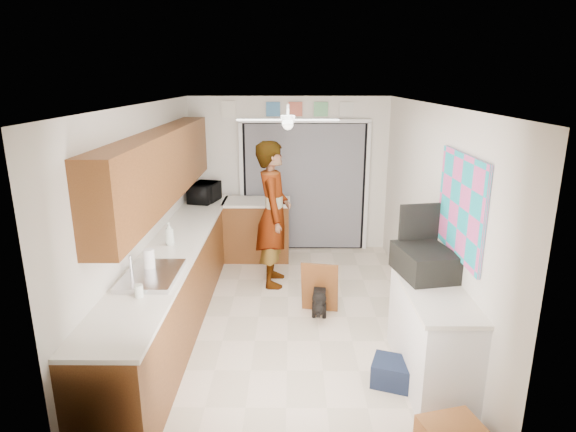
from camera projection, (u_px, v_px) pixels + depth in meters
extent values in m
plane|color=beige|center=(288.00, 317.00, 5.79)|extent=(5.00, 5.00, 0.00)
plane|color=white|center=(288.00, 104.00, 5.10)|extent=(5.00, 5.00, 0.00)
plane|color=silver|center=(289.00, 175.00, 7.85)|extent=(3.20, 0.00, 3.20)
plane|color=silver|center=(285.00, 327.00, 3.05)|extent=(3.20, 0.00, 3.20)
plane|color=silver|center=(147.00, 217.00, 5.46)|extent=(0.00, 5.00, 5.00)
plane|color=silver|center=(429.00, 218.00, 5.44)|extent=(0.00, 5.00, 5.00)
cube|color=brown|center=(178.00, 282.00, 5.68)|extent=(0.60, 4.80, 0.90)
cube|color=white|center=(176.00, 244.00, 5.55)|extent=(0.62, 4.80, 0.04)
cube|color=brown|center=(162.00, 166.00, 5.50)|extent=(0.32, 4.00, 0.80)
cube|color=silver|center=(152.00, 276.00, 4.58)|extent=(0.50, 0.76, 0.06)
cylinder|color=silver|center=(131.00, 267.00, 4.55)|extent=(0.03, 0.03, 0.22)
cube|color=brown|center=(257.00, 231.00, 7.60)|extent=(1.00, 0.60, 0.90)
cube|color=white|center=(257.00, 202.00, 7.47)|extent=(1.04, 0.64, 0.04)
cube|color=black|center=(304.00, 187.00, 7.88)|extent=(2.00, 0.06, 2.10)
cube|color=gray|center=(304.00, 188.00, 7.84)|extent=(1.90, 0.03, 2.05)
cube|color=white|center=(242.00, 187.00, 7.85)|extent=(0.06, 0.04, 2.10)
cube|color=white|center=(367.00, 188.00, 7.84)|extent=(0.06, 0.04, 2.10)
cube|color=white|center=(305.00, 121.00, 7.55)|extent=(2.10, 0.04, 0.06)
cube|color=#4582B8|center=(273.00, 109.00, 7.53)|extent=(0.22, 0.02, 0.22)
cube|color=#CE624D|center=(295.00, 109.00, 7.53)|extent=(0.22, 0.02, 0.22)
cube|color=#6BBB7E|center=(321.00, 109.00, 7.53)|extent=(0.22, 0.02, 0.22)
cube|color=silver|center=(346.00, 109.00, 7.53)|extent=(0.22, 0.02, 0.22)
cube|color=silver|center=(229.00, 109.00, 7.54)|extent=(0.22, 0.02, 0.26)
cube|color=white|center=(431.00, 335.00, 4.51)|extent=(0.50, 1.40, 0.90)
cube|color=white|center=(434.00, 289.00, 4.38)|extent=(0.54, 1.44, 0.04)
cube|color=#E454A2|center=(461.00, 206.00, 4.37)|extent=(0.03, 1.15, 0.95)
cube|color=white|center=(288.00, 120.00, 5.35)|extent=(1.14, 1.14, 0.24)
imported|color=black|center=(204.00, 193.00, 7.35)|extent=(0.47, 0.60, 0.29)
imported|color=silver|center=(169.00, 233.00, 5.45)|extent=(0.13, 0.13, 0.27)
cylinder|color=silver|center=(139.00, 291.00, 4.16)|extent=(0.08, 0.08, 0.11)
cylinder|color=white|center=(149.00, 261.00, 4.68)|extent=(0.13, 0.13, 0.23)
cube|color=black|center=(424.00, 262.00, 4.61)|extent=(0.58, 0.70, 0.27)
cube|color=yellow|center=(424.00, 273.00, 4.64)|extent=(0.54, 0.65, 0.02)
cube|color=black|center=(419.00, 228.00, 4.82)|extent=(0.42, 0.11, 0.50)
cube|color=black|center=(393.00, 372.00, 4.50)|extent=(0.46, 0.43, 0.23)
cube|color=brown|center=(320.00, 287.00, 5.81)|extent=(0.47, 0.25, 0.66)
imported|color=white|center=(273.00, 214.00, 6.50)|extent=(0.48, 0.73, 1.99)
cube|color=black|center=(320.00, 298.00, 5.84)|extent=(0.27, 0.52, 0.39)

